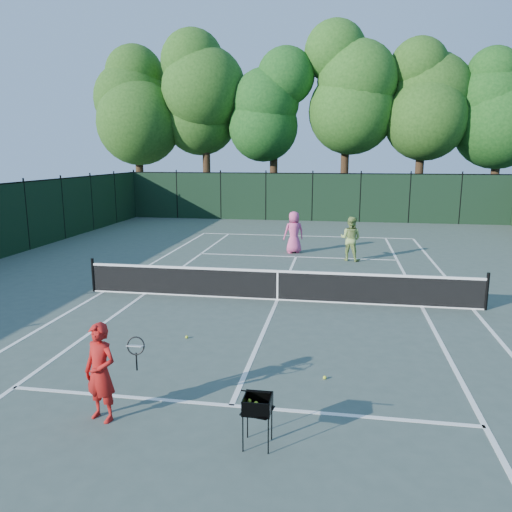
% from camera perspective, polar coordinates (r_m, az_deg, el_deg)
% --- Properties ---
extents(ground, '(90.00, 90.00, 0.00)m').
position_cam_1_polar(ground, '(14.80, 2.45, -5.05)').
color(ground, '#425048').
rests_on(ground, ground).
extents(sideline_doubles_left, '(0.10, 23.77, 0.01)m').
position_cam_1_polar(sideline_doubles_left, '(16.37, -17.01, -3.92)').
color(sideline_doubles_left, white).
rests_on(sideline_doubles_left, ground).
extents(sideline_doubles_right, '(0.10, 23.77, 0.01)m').
position_cam_1_polar(sideline_doubles_right, '(15.18, 23.57, -5.60)').
color(sideline_doubles_right, white).
rests_on(sideline_doubles_right, ground).
extents(sideline_singles_left, '(0.10, 23.77, 0.01)m').
position_cam_1_polar(sideline_singles_left, '(15.82, -12.55, -4.22)').
color(sideline_singles_left, white).
rests_on(sideline_singles_left, ground).
extents(sideline_singles_right, '(0.10, 23.77, 0.01)m').
position_cam_1_polar(sideline_singles_right, '(14.90, 18.43, -5.53)').
color(sideline_singles_right, white).
rests_on(sideline_singles_right, ground).
extents(baseline_far, '(10.97, 0.10, 0.01)m').
position_cam_1_polar(baseline_far, '(26.36, 5.64, 2.30)').
color(baseline_far, white).
rests_on(baseline_far, ground).
extents(service_line_near, '(8.23, 0.10, 0.01)m').
position_cam_1_polar(service_line_near, '(8.94, -2.84, -16.70)').
color(service_line_near, white).
rests_on(service_line_near, ground).
extents(service_line_far, '(8.23, 0.10, 0.01)m').
position_cam_1_polar(service_line_far, '(20.98, 4.61, -0.08)').
color(service_line_far, white).
rests_on(service_line_far, ground).
extents(center_service_line, '(0.10, 12.80, 0.01)m').
position_cam_1_polar(center_service_line, '(14.80, 2.45, -5.04)').
color(center_service_line, white).
rests_on(center_service_line, ground).
extents(tennis_net, '(11.69, 0.09, 1.06)m').
position_cam_1_polar(tennis_net, '(14.67, 2.47, -3.26)').
color(tennis_net, black).
rests_on(tennis_net, ground).
extents(fence_far, '(24.00, 0.05, 3.00)m').
position_cam_1_polar(fence_far, '(32.24, 6.45, 6.65)').
color(fence_far, black).
rests_on(fence_far, ground).
extents(tree_0, '(6.40, 6.40, 13.14)m').
position_cam_1_polar(tree_0, '(38.70, -13.52, 17.11)').
color(tree_0, black).
rests_on(tree_0, ground).
extents(tree_1, '(6.80, 6.80, 13.98)m').
position_cam_1_polar(tree_1, '(37.63, -5.84, 18.34)').
color(tree_1, black).
rests_on(tree_1, ground).
extents(tree_2, '(6.00, 6.00, 12.40)m').
position_cam_1_polar(tree_2, '(36.36, 2.09, 17.10)').
color(tree_2, black).
rests_on(tree_2, ground).
extents(tree_3, '(7.00, 7.00, 14.45)m').
position_cam_1_polar(tree_3, '(36.69, 10.42, 18.88)').
color(tree_3, black).
rests_on(tree_3, ground).
extents(tree_4, '(6.20, 6.20, 12.97)m').
position_cam_1_polar(tree_4, '(36.28, 18.67, 17.19)').
color(tree_4, black).
rests_on(tree_4, ground).
extents(tree_5, '(5.80, 5.80, 12.23)m').
position_cam_1_polar(tree_5, '(37.77, 26.30, 15.72)').
color(tree_5, black).
rests_on(tree_5, ground).
extents(coach, '(1.03, 0.55, 1.63)m').
position_cam_1_polar(coach, '(8.55, -17.33, -12.56)').
color(coach, '#AC1613').
rests_on(coach, ground).
extents(player_pink, '(1.05, 0.89, 1.82)m').
position_cam_1_polar(player_pink, '(21.66, 4.35, 2.72)').
color(player_pink, '#DD4E88').
rests_on(player_pink, ground).
extents(player_green, '(1.05, 0.94, 1.79)m').
position_cam_1_polar(player_green, '(20.42, 10.76, 1.96)').
color(player_green, '#8FAE57').
rests_on(player_green, ground).
extents(ball_hopper, '(0.48, 0.48, 0.78)m').
position_cam_1_polar(ball_hopper, '(7.57, 0.18, -16.62)').
color(ball_hopper, black).
rests_on(ball_hopper, ground).
extents(loose_ball_near_cart, '(0.07, 0.07, 0.07)m').
position_cam_1_polar(loose_ball_near_cart, '(9.92, 7.87, -13.59)').
color(loose_ball_near_cart, '#C7DA2C').
rests_on(loose_ball_near_cart, ground).
extents(loose_ball_midcourt, '(0.07, 0.07, 0.07)m').
position_cam_1_polar(loose_ball_midcourt, '(11.93, -7.92, -9.15)').
color(loose_ball_midcourt, '#C7E12E').
rests_on(loose_ball_midcourt, ground).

